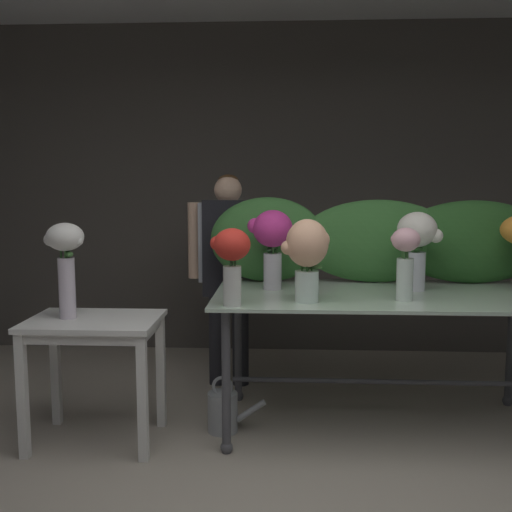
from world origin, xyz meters
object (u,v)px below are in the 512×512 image
Objects in this scene: vase_ivory_dahlias at (417,241)px; vase_magenta_peonies at (272,238)px; vase_scarlet_ranunculus at (232,257)px; vase_white_roses_tall at (66,258)px; vase_peach_roses at (308,252)px; florist at (228,258)px; watering_can at (224,411)px; vase_blush_stock at (405,259)px; side_table_white at (94,336)px; display_table_glass at (384,312)px.

vase_magenta_peonies is at bearing -179.96° from vase_ivory_dahlias.
vase_scarlet_ranunculus is 0.96m from vase_white_roses_tall.
vase_magenta_peonies is at bearing 118.09° from vase_peach_roses.
vase_ivory_dahlias is (1.21, -0.63, 0.19)m from florist.
watering_can is (-0.49, 0.17, -0.99)m from vase_peach_roses.
vase_blush_stock is at bearing 11.40° from vase_scarlet_ranunculus.
vase_peach_roses is 0.78m from vase_ivory_dahlias.
vase_scarlet_ranunculus is at bearing -8.72° from side_table_white.
vase_magenta_peonies reaches higher than vase_peach_roses.
side_table_white is (-1.68, -0.29, -0.10)m from display_table_glass.
florist is at bearing 138.89° from vase_blush_stock.
vase_scarlet_ranunculus is 1.02m from watering_can.
vase_peach_roses is 0.85× the size of vase_white_roses_tall.
vase_magenta_peonies is 0.55m from vase_scarlet_ranunculus.
watering_can is (-0.29, -0.21, -1.03)m from vase_magenta_peonies.
vase_peach_roses reaches higher than vase_scarlet_ranunculus.
vase_blush_stock is (0.07, -0.22, 0.35)m from display_table_glass.
side_table_white is 1.20m from vase_magenta_peonies.
display_table_glass is at bearing 31.37° from vase_peach_roses.
florist is 3.22× the size of vase_ivory_dahlias.
vase_peach_roses is at bearing -61.91° from vase_magenta_peonies.
vase_ivory_dahlias reaches higher than side_table_white.
display_table_glass is 2.75× the size of side_table_white.
florist is 4.40× the size of watering_can.
vase_scarlet_ranunculus is at bearing -74.33° from watering_can.
florist reaches higher than vase_magenta_peonies.
vase_ivory_dahlias is at bearing -27.39° from florist.
florist reaches higher than vase_blush_stock.
vase_magenta_peonies is 1.02× the size of vase_ivory_dahlias.
display_table_glass is 1.26m from florist.
side_table_white is at bearing -159.12° from vase_magenta_peonies.
display_table_glass is at bearing 9.80° from side_table_white.
florist is at bearing 118.02° from vase_magenta_peonies.
vase_white_roses_tall reaches higher than vase_blush_stock.
vase_blush_stock is 1.40m from watering_can.
vase_ivory_dahlias is at bearing 10.71° from vase_white_roses_tall.
side_table_white is 0.89m from watering_can.
vase_peach_roses is 1.12× the size of vase_blush_stock.
florist is at bearing 152.61° from vase_ivory_dahlias.
side_table_white reaches higher than watering_can.
vase_blush_stock is at bearing -5.55° from watering_can.
vase_ivory_dahlias is 0.89× the size of vase_white_roses_tall.
watering_can is at bearing 11.08° from vase_white_roses_tall.
florist is 1.16m from vase_peach_roses.
side_table_white is at bearing -123.41° from florist.
watering_can is (-1.16, -0.21, -1.01)m from vase_ivory_dahlias.
vase_scarlet_ranunculus reaches higher than watering_can.
vase_magenta_peonies is (1.00, 0.38, 0.53)m from side_table_white.
watering_can is at bearing -86.61° from florist.
vase_ivory_dahlias is 0.35m from vase_blush_stock.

